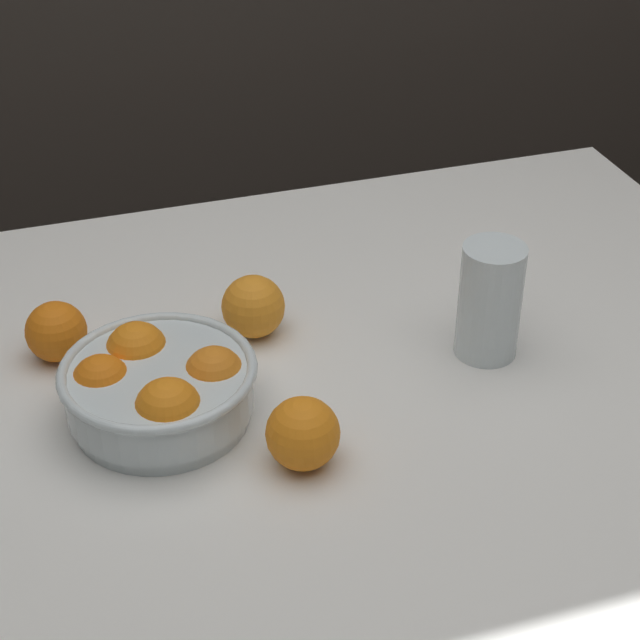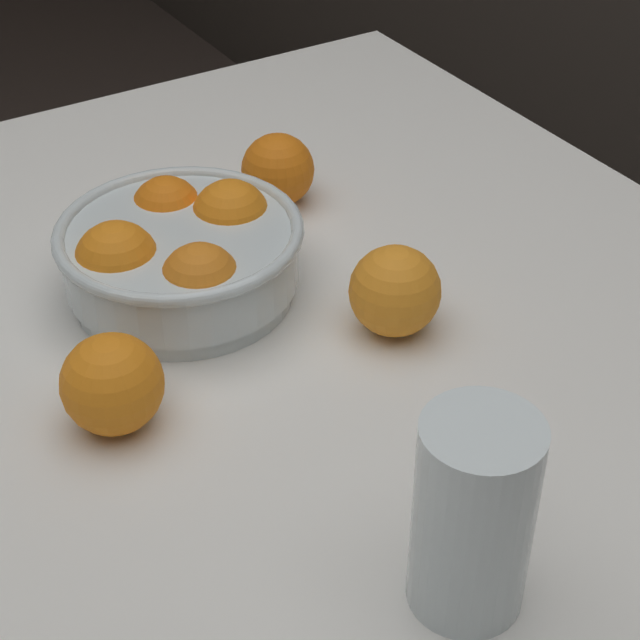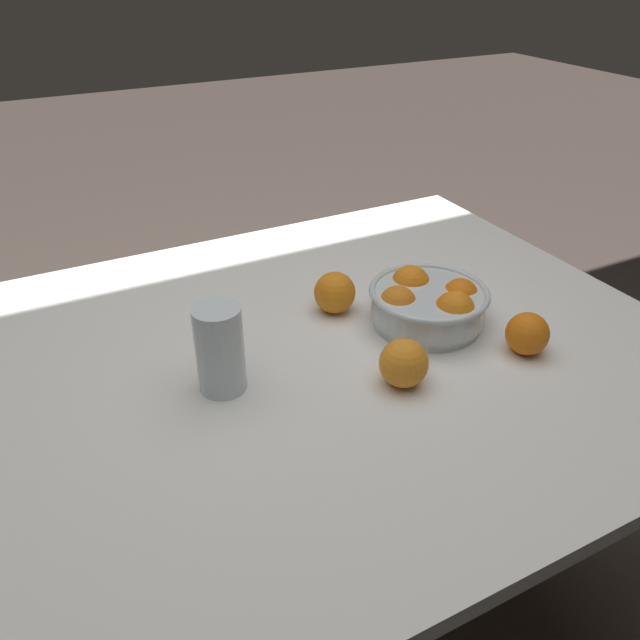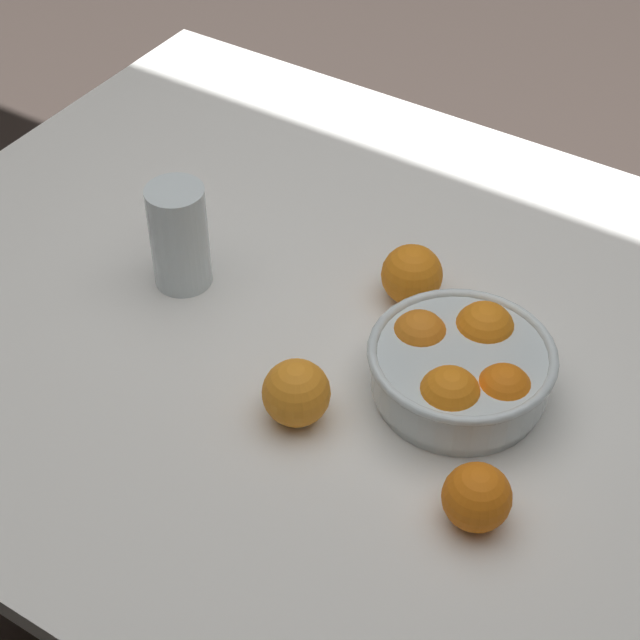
# 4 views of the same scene
# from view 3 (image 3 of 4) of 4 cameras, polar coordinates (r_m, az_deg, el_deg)

# --- Properties ---
(ground_plane) EXTENTS (12.00, 12.00, 0.00)m
(ground_plane) POSITION_cam_3_polar(r_m,az_deg,el_deg) (1.64, 0.36, -23.57)
(ground_plane) COLOR #3D332D
(dining_table) EXTENTS (1.27, 1.06, 0.72)m
(dining_table) POSITION_cam_3_polar(r_m,az_deg,el_deg) (1.16, 0.47, -5.03)
(dining_table) COLOR white
(dining_table) RESTS_ON ground_plane
(fruit_bowl) EXTENTS (0.22, 0.22, 0.09)m
(fruit_bowl) POSITION_cam_3_polar(r_m,az_deg,el_deg) (1.18, 9.88, 1.53)
(fruit_bowl) COLOR silver
(fruit_bowl) RESTS_ON dining_table
(juice_glass) EXTENTS (0.08, 0.08, 0.15)m
(juice_glass) POSITION_cam_3_polar(r_m,az_deg,el_deg) (1.00, -9.10, -3.08)
(juice_glass) COLOR #F4A314
(juice_glass) RESTS_ON dining_table
(orange_loose_near_bowl) EXTENTS (0.08, 0.08, 0.08)m
(orange_loose_near_bowl) POSITION_cam_3_polar(r_m,az_deg,el_deg) (1.02, 7.66, -3.93)
(orange_loose_near_bowl) COLOR orange
(orange_loose_near_bowl) RESTS_ON dining_table
(orange_loose_front) EXTENTS (0.08, 0.08, 0.08)m
(orange_loose_front) POSITION_cam_3_polar(r_m,az_deg,el_deg) (1.21, 1.36, 2.53)
(orange_loose_front) COLOR orange
(orange_loose_front) RESTS_ON dining_table
(orange_loose_aside) EXTENTS (0.08, 0.08, 0.08)m
(orange_loose_aside) POSITION_cam_3_polar(r_m,az_deg,el_deg) (1.14, 18.42, -1.20)
(orange_loose_aside) COLOR orange
(orange_loose_aside) RESTS_ON dining_table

